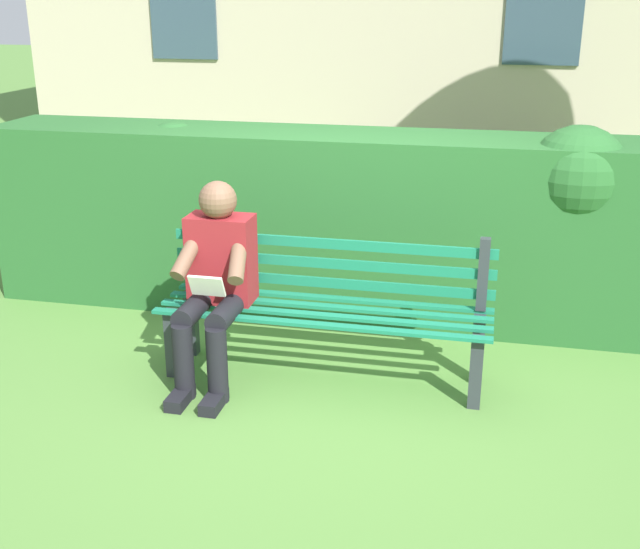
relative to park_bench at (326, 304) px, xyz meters
The scene contains 4 objects.
ground 0.46m from the park_bench, 90.00° to the left, with size 60.00×60.00×0.00m, color #517F38.
park_bench is the anchor object (origin of this frame).
person_seated 0.67m from the park_bench, 15.55° to the left, with size 0.44×0.73×1.17m.
hedge_backdrop 1.06m from the park_bench, 86.35° to the right, with size 5.09×0.77×1.41m.
Camera 1 is at (-0.89, 4.12, 2.16)m, focal length 44.01 mm.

